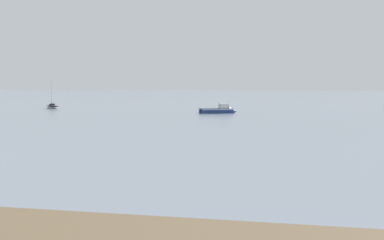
{
  "coord_description": "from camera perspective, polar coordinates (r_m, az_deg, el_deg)",
  "views": [
    {
      "loc": [
        24.86,
        -31.55,
        4.48
      ],
      "look_at": [
        6.53,
        36.68,
        0.33
      ],
      "focal_mm": 57.28,
      "sensor_mm": 36.0,
      "label": 1
    }
  ],
  "objects": [
    {
      "name": "sailboat_moored_2",
      "position": [
        114.92,
        -12.89,
        1.16
      ],
      "size": [
        4.3,
        4.52,
        5.34
      ],
      "rotation": [
        0.0,
        0.0,
        2.31
      ],
      "color": "gray",
      "rests_on": "ground"
    },
    {
      "name": "motorboat_moored_0",
      "position": [
        94.65,
        2.79,
        0.85
      ],
      "size": [
        6.06,
        4.77,
        2.23
      ],
      "rotation": [
        0.0,
        0.0,
        0.55
      ],
      "color": "navy",
      "rests_on": "ground"
    }
  ]
}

